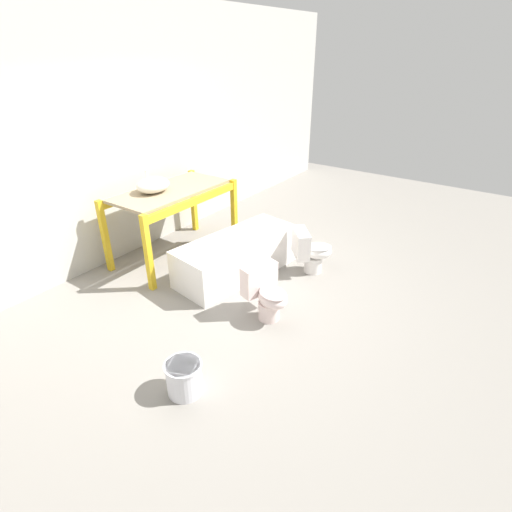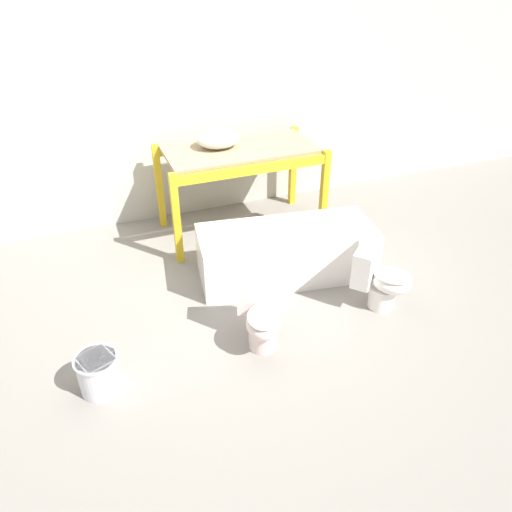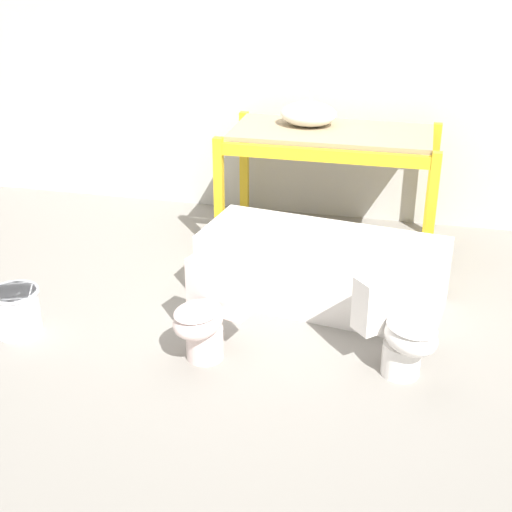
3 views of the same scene
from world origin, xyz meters
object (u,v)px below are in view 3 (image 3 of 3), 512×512
object	(u,v)px
toilet_near	(399,326)
bucket_white	(16,310)
bathtub_main	(322,265)
sink_basin	(309,114)
toilet_far	(208,311)

from	to	relation	value
toilet_near	bucket_white	distance (m)	2.42
bathtub_main	sink_basin	bearing A→B (deg)	113.84
toilet_near	bucket_white	xyz separation A→B (m)	(-2.41, -0.13, -0.14)
sink_basin	toilet_far	xyz separation A→B (m)	(-0.27, -1.92, -0.75)
toilet_far	sink_basin	bearing A→B (deg)	99.36
toilet_near	bucket_white	size ratio (longest dim) A/B	1.84
toilet_far	bathtub_main	bearing A→B (deg)	72.71
bathtub_main	bucket_white	distance (m)	2.05
sink_basin	bathtub_main	size ratio (longest dim) A/B	0.26
sink_basin	bathtub_main	bearing A→B (deg)	-74.45
sink_basin	bucket_white	bearing A→B (deg)	-128.43
bathtub_main	toilet_near	xyz separation A→B (m)	(0.56, -0.74, 0.02)
bathtub_main	bucket_white	bearing A→B (deg)	-146.65
bathtub_main	toilet_near	size ratio (longest dim) A/B	2.96
bathtub_main	toilet_near	world-z (taller)	toilet_near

